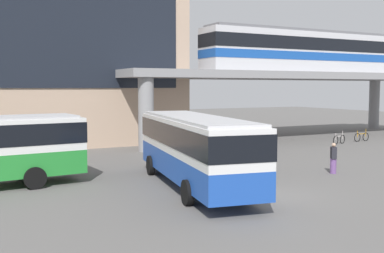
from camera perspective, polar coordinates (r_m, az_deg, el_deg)
The scene contains 9 objects.
ground_plane at distance 28.56m, azimuth -2.81°, elevation -4.32°, with size 120.00×120.00×0.00m, color #605E5B.
station_building at distance 40.16m, azimuth -20.79°, elevation 9.86°, with size 25.06×11.97×16.55m.
elevated_platform at distance 42.91m, azimuth 11.31°, elevation 5.45°, with size 31.53×7.42×5.82m.
train at distance 44.29m, azimuth 13.40°, elevation 8.91°, with size 20.19×2.96×3.84m.
bus_main at distance 21.14m, azimuth 0.28°, elevation -2.09°, with size 4.41×11.31×3.22m.
bicycle_red at distance 33.38m, azimuth 8.10°, elevation -2.41°, with size 1.78×0.29×1.04m.
bicycle_silver at distance 39.16m, azimuth 17.46°, elevation -1.52°, with size 1.74×0.56×1.04m.
bicycle_orange at distance 41.79m, azimuth 19.93°, elevation -1.20°, with size 1.79×0.19×1.04m.
pedestrian_near_building at distance 25.71m, azimuth 16.82°, elevation -3.84°, with size 0.43×0.48×1.62m.
Camera 1 is at (-11.67, -15.67, 4.53)m, focal length 43.84 mm.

